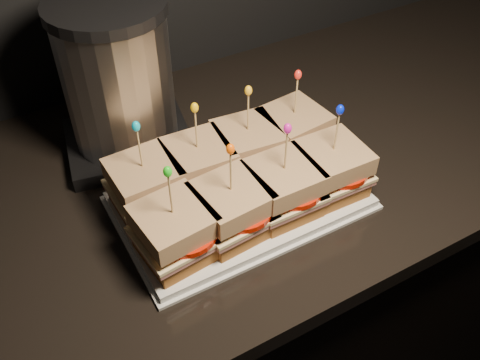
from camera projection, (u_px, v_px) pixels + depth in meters
cabinet at (260, 296)px, 1.32m from camera, size 2.14×0.64×0.87m
granite_slab at (266, 155)px, 1.01m from camera, size 2.18×0.68×0.03m
platter at (240, 200)px, 0.88m from camera, size 0.39×0.24×0.02m
platter_rim at (240, 203)px, 0.89m from camera, size 0.40×0.25×0.01m
sandwich_0_bread_bot at (148, 199)px, 0.85m from camera, size 0.10×0.10×0.03m
sandwich_0_ham at (147, 191)px, 0.84m from camera, size 0.11×0.11×0.01m
sandwich_0_cheese at (146, 188)px, 0.83m from camera, size 0.11×0.11×0.01m
sandwich_0_tomato at (154, 184)px, 0.83m from camera, size 0.10×0.10×0.01m
sandwich_0_bread_top at (144, 174)px, 0.82m from camera, size 0.10×0.10×0.03m
sandwich_0_pick at (140, 151)px, 0.78m from camera, size 0.00×0.00×0.09m
sandwich_0_frill at (136, 126)px, 0.75m from camera, size 0.01×0.01×0.02m
sandwich_1_bread_bot at (200, 180)px, 0.88m from camera, size 0.10×0.10×0.03m
sandwich_1_ham at (199, 172)px, 0.87m from camera, size 0.11×0.11×0.01m
sandwich_1_cheese at (199, 169)px, 0.87m from camera, size 0.12×0.11×0.01m
sandwich_1_tomato at (207, 165)px, 0.86m from camera, size 0.10×0.10×0.01m
sandwich_1_bread_top at (198, 155)px, 0.85m from camera, size 0.11×0.11×0.03m
sandwich_1_pick at (196, 132)px, 0.82m from camera, size 0.00×0.00×0.09m
sandwich_1_frill at (195, 108)px, 0.79m from camera, size 0.01×0.01×0.02m
sandwich_2_bread_bot at (247, 162)px, 0.92m from camera, size 0.11×0.11×0.03m
sandwich_2_ham at (248, 154)px, 0.91m from camera, size 0.12×0.11×0.01m
sandwich_2_cheese at (248, 151)px, 0.90m from camera, size 0.12×0.12×0.01m
sandwich_2_tomato at (256, 147)px, 0.90m from camera, size 0.10×0.10×0.01m
sandwich_2_bread_top at (248, 138)px, 0.88m from camera, size 0.11×0.11×0.03m
sandwich_2_pick at (248, 114)px, 0.85m from camera, size 0.00×0.00×0.09m
sandwich_2_frill at (248, 90)px, 0.82m from camera, size 0.01×0.01×0.02m
sandwich_3_bread_bot at (292, 145)px, 0.95m from camera, size 0.11×0.11×0.03m
sandwich_3_ham at (293, 138)px, 0.94m from camera, size 0.12×0.11×0.01m
sandwich_3_cheese at (293, 134)px, 0.93m from camera, size 0.12×0.12×0.01m
sandwich_3_tomato at (301, 131)px, 0.93m from camera, size 0.10×0.10×0.01m
sandwich_3_bread_top at (294, 121)px, 0.91m from camera, size 0.11×0.11×0.03m
sandwich_3_pick at (296, 98)px, 0.88m from camera, size 0.00×0.00×0.09m
sandwich_3_frill at (298, 75)px, 0.85m from camera, size 0.01×0.01×0.02m
sandwich_4_bread_bot at (177, 245)px, 0.78m from camera, size 0.11×0.11×0.03m
sandwich_4_ham at (176, 237)px, 0.77m from camera, size 0.12×0.11×0.01m
sandwich_4_cheese at (175, 234)px, 0.77m from camera, size 0.12×0.12×0.01m
sandwich_4_tomato at (184, 230)px, 0.76m from camera, size 0.10×0.10×0.01m
sandwich_4_bread_top at (174, 221)px, 0.75m from camera, size 0.11×0.11×0.03m
sandwich_4_pick at (171, 197)px, 0.71m from camera, size 0.00×0.00×0.09m
sandwich_4_frill at (168, 172)px, 0.68m from camera, size 0.01×0.01×0.02m
sandwich_5_bread_bot at (232, 223)px, 0.81m from camera, size 0.11×0.11×0.03m
sandwich_5_ham at (231, 215)px, 0.80m from camera, size 0.12×0.11×0.01m
sandwich_5_cheese at (231, 211)px, 0.80m from camera, size 0.12×0.11×0.01m
sandwich_5_tomato at (240, 208)px, 0.79m from camera, size 0.10×0.10×0.01m
sandwich_5_bread_top at (231, 198)px, 0.78m from camera, size 0.11×0.11×0.03m
sandwich_5_pick at (231, 174)px, 0.75m from camera, size 0.00×0.00×0.09m
sandwich_5_frill at (230, 149)px, 0.72m from camera, size 0.01×0.01×0.02m
sandwich_6_bread_bot at (282, 202)px, 0.85m from camera, size 0.10×0.10×0.03m
sandwich_6_ham at (283, 194)px, 0.84m from camera, size 0.11×0.10×0.01m
sandwich_6_cheese at (283, 190)px, 0.83m from camera, size 0.11×0.11×0.01m
sandwich_6_tomato at (292, 187)px, 0.83m from camera, size 0.10×0.10×0.01m
sandwich_6_bread_top at (284, 177)px, 0.81m from camera, size 0.10×0.10×0.03m
sandwich_6_pick at (286, 153)px, 0.78m from camera, size 0.00×0.00×0.09m
sandwich_6_frill at (288, 129)px, 0.75m from camera, size 0.01×0.01×0.02m
sandwich_7_bread_bot at (329, 182)px, 0.88m from camera, size 0.10×0.10×0.03m
sandwich_7_ham at (330, 174)px, 0.87m from camera, size 0.11×0.11×0.01m
sandwich_7_cheese at (331, 171)px, 0.86m from camera, size 0.11×0.11×0.01m
sandwich_7_tomato at (339, 167)px, 0.86m from camera, size 0.10×0.10×0.01m
sandwich_7_bread_top at (333, 157)px, 0.84m from camera, size 0.10×0.10×0.03m
sandwich_7_pick at (336, 134)px, 0.81m from camera, size 0.00×0.00×0.09m
sandwich_7_frill at (340, 110)px, 0.78m from camera, size 0.01×0.01×0.02m
appliance_base at (129, 141)px, 0.99m from camera, size 0.25×0.22×0.03m
appliance_body at (118, 80)px, 0.90m from camera, size 0.18×0.18×0.24m
appliance_lid at (105, 7)px, 0.81m from camera, size 0.19×0.19×0.02m
appliance at (118, 82)px, 0.90m from camera, size 0.22×0.18×0.28m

